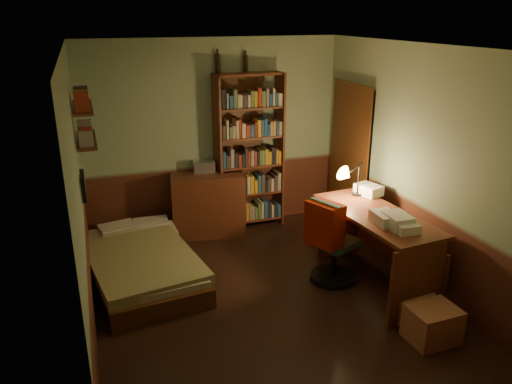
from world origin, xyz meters
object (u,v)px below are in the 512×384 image
object	(u,v)px
bed	(141,254)
office_chair	(335,236)
cardboard_box_a	(432,324)
desk	(374,249)
bookshelf	(249,153)
desk_lamp	(359,174)
dresser	(208,204)
mini_stereo	(204,166)
cardboard_box_b	(414,307)

from	to	relation	value
bed	office_chair	xyz separation A→B (m)	(2.06, -0.78, 0.25)
cardboard_box_a	desk	bearing A→B (deg)	88.94
bookshelf	desk_lamp	bearing A→B (deg)	-64.68
bookshelf	desk	bearing A→B (deg)	-74.72
office_chair	cardboard_box_a	distance (m)	1.40
desk_lamp	cardboard_box_a	size ratio (longest dim) A/B	1.18
bed	office_chair	world-z (taller)	office_chair
bookshelf	desk_lamp	size ratio (longest dim) A/B	4.09
office_chair	bookshelf	bearing A→B (deg)	80.35
dresser	mini_stereo	bearing A→B (deg)	103.72
bed	mini_stereo	bearing A→B (deg)	40.17
dresser	cardboard_box_a	world-z (taller)	dresser
mini_stereo	bookshelf	size ratio (longest dim) A/B	0.13
bed	cardboard_box_a	bearing A→B (deg)	-47.21
dresser	mini_stereo	world-z (taller)	mini_stereo
bed	mini_stereo	world-z (taller)	mini_stereo
dresser	desk	xyz separation A→B (m)	(1.41, -1.93, -0.00)
desk	dresser	bearing A→B (deg)	120.86
dresser	office_chair	distance (m)	2.01
desk	office_chair	world-z (taller)	office_chair
desk_lamp	office_chair	size ratio (longest dim) A/B	0.49
dresser	mini_stereo	xyz separation A→B (m)	(-0.01, 0.12, 0.51)
cardboard_box_a	desk_lamp	bearing A→B (deg)	86.22
desk	cardboard_box_b	world-z (taller)	desk
bookshelf	cardboard_box_b	distance (m)	3.03
bed	desk	distance (m)	2.63
bed	dresser	world-z (taller)	dresser
office_chair	cardboard_box_b	distance (m)	1.12
dresser	bookshelf	distance (m)	0.90
dresser	desk	world-z (taller)	dresser
dresser	cardboard_box_b	size ratio (longest dim) A/B	2.50
cardboard_box_a	bed	bearing A→B (deg)	138.99
bookshelf	cardboard_box_b	size ratio (longest dim) A/B	5.55
dresser	bookshelf	size ratio (longest dim) A/B	0.45
bed	cardboard_box_b	distance (m)	3.02
dresser	desk_lamp	distance (m)	2.13
cardboard_box_b	cardboard_box_a	bearing A→B (deg)	-98.58
dresser	desk_lamp	size ratio (longest dim) A/B	1.84
bookshelf	cardboard_box_a	size ratio (longest dim) A/B	4.82
mini_stereo	bookshelf	world-z (taller)	bookshelf
bed	bookshelf	xyz separation A→B (m)	(1.64, 1.02, 0.79)
dresser	cardboard_box_a	size ratio (longest dim) A/B	2.17
cardboard_box_b	mini_stereo	bearing A→B (deg)	117.26
desk	desk_lamp	xyz separation A→B (m)	(0.09, 0.58, 0.69)
mini_stereo	cardboard_box_b	bearing A→B (deg)	-56.42
mini_stereo	cardboard_box_a	world-z (taller)	mini_stereo
desk_lamp	desk	bearing A→B (deg)	-85.91
dresser	cardboard_box_b	xyz separation A→B (m)	(1.44, -2.68, -0.29)
mini_stereo	desk_lamp	xyz separation A→B (m)	(1.51, -1.48, 0.18)
desk	cardboard_box_a	size ratio (longest dim) A/B	3.56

